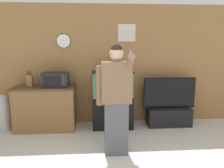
{
  "coord_description": "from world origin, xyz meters",
  "views": [
    {
      "loc": [
        -0.34,
        -1.68,
        1.78
      ],
      "look_at": [
        -0.06,
        2.19,
        1.05
      ],
      "focal_mm": 35.0,
      "sensor_mm": 36.0,
      "label": 1
    }
  ],
  "objects_px": {
    "trash_bin": "(4,111)",
    "microwave": "(56,79)",
    "counter_island": "(46,108)",
    "person_standing": "(116,99)",
    "knife_block": "(30,80)",
    "aquarium_on_stand": "(113,100)",
    "tv_on_stand": "(169,111)"
  },
  "relations": [
    {
      "from": "person_standing",
      "to": "trash_bin",
      "type": "xyz_separation_m",
      "value": [
        -2.22,
        1.17,
        -0.53
      ]
    },
    {
      "from": "knife_block",
      "to": "tv_on_stand",
      "type": "relative_size",
      "value": 0.29
    },
    {
      "from": "microwave",
      "to": "knife_block",
      "type": "height_order",
      "value": "knife_block"
    },
    {
      "from": "counter_island",
      "to": "microwave",
      "type": "height_order",
      "value": "microwave"
    },
    {
      "from": "aquarium_on_stand",
      "to": "person_standing",
      "type": "distance_m",
      "value": 1.17
    },
    {
      "from": "microwave",
      "to": "trash_bin",
      "type": "relative_size",
      "value": 0.68
    },
    {
      "from": "trash_bin",
      "to": "microwave",
      "type": "bearing_deg",
      "value": -1.24
    },
    {
      "from": "microwave",
      "to": "knife_block",
      "type": "distance_m",
      "value": 0.52
    },
    {
      "from": "person_standing",
      "to": "trash_bin",
      "type": "relative_size",
      "value": 2.34
    },
    {
      "from": "aquarium_on_stand",
      "to": "person_standing",
      "type": "xyz_separation_m",
      "value": [
        -0.03,
        -1.13,
        0.31
      ]
    },
    {
      "from": "knife_block",
      "to": "person_standing",
      "type": "bearing_deg",
      "value": -34.71
    },
    {
      "from": "microwave",
      "to": "person_standing",
      "type": "height_order",
      "value": "person_standing"
    },
    {
      "from": "counter_island",
      "to": "trash_bin",
      "type": "distance_m",
      "value": 0.86
    },
    {
      "from": "tv_on_stand",
      "to": "person_standing",
      "type": "relative_size",
      "value": 0.64
    },
    {
      "from": "knife_block",
      "to": "aquarium_on_stand",
      "type": "relative_size",
      "value": 0.27
    },
    {
      "from": "aquarium_on_stand",
      "to": "trash_bin",
      "type": "distance_m",
      "value": 2.26
    },
    {
      "from": "counter_island",
      "to": "knife_block",
      "type": "distance_m",
      "value": 0.65
    },
    {
      "from": "tv_on_stand",
      "to": "knife_block",
      "type": "bearing_deg",
      "value": -179.25
    },
    {
      "from": "counter_island",
      "to": "person_standing",
      "type": "height_order",
      "value": "person_standing"
    },
    {
      "from": "aquarium_on_stand",
      "to": "person_standing",
      "type": "relative_size",
      "value": 0.69
    },
    {
      "from": "counter_island",
      "to": "microwave",
      "type": "bearing_deg",
      "value": 1.19
    },
    {
      "from": "microwave",
      "to": "tv_on_stand",
      "type": "height_order",
      "value": "microwave"
    },
    {
      "from": "counter_island",
      "to": "knife_block",
      "type": "height_order",
      "value": "knife_block"
    },
    {
      "from": "microwave",
      "to": "aquarium_on_stand",
      "type": "bearing_deg",
      "value": -1.0
    },
    {
      "from": "microwave",
      "to": "person_standing",
      "type": "xyz_separation_m",
      "value": [
        1.13,
        -1.15,
        -0.13
      ]
    },
    {
      "from": "aquarium_on_stand",
      "to": "microwave",
      "type": "bearing_deg",
      "value": 179.0
    },
    {
      "from": "counter_island",
      "to": "knife_block",
      "type": "xyz_separation_m",
      "value": [
        -0.28,
        -0.0,
        0.58
      ]
    },
    {
      "from": "tv_on_stand",
      "to": "person_standing",
      "type": "xyz_separation_m",
      "value": [
        -1.27,
        -1.18,
        0.61
      ]
    },
    {
      "from": "microwave",
      "to": "aquarium_on_stand",
      "type": "distance_m",
      "value": 1.25
    },
    {
      "from": "knife_block",
      "to": "aquarium_on_stand",
      "type": "bearing_deg",
      "value": -0.47
    },
    {
      "from": "microwave",
      "to": "trash_bin",
      "type": "height_order",
      "value": "microwave"
    },
    {
      "from": "tv_on_stand",
      "to": "trash_bin",
      "type": "xyz_separation_m",
      "value": [
        -3.48,
        -0.01,
        0.08
      ]
    }
  ]
}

